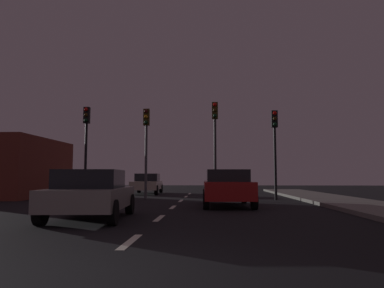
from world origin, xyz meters
TOP-DOWN VIEW (x-y plane):
  - ground_plane at (0.00, 7.00)m, footprint 80.00×80.00m
  - lane_stripe_second at (0.00, 2.60)m, footprint 0.16×1.60m
  - lane_stripe_third at (0.00, 6.40)m, footprint 0.16×1.60m
  - lane_stripe_fourth at (0.00, 10.20)m, footprint 0.16×1.60m
  - lane_stripe_fifth at (0.00, 14.00)m, footprint 0.16×1.60m
  - lane_stripe_sixth at (0.00, 17.80)m, footprint 0.16×1.60m
  - lane_stripe_seventh at (0.00, 21.60)m, footprint 0.16×1.60m
  - traffic_signal_far_left at (-5.27, 15.00)m, footprint 0.32×0.38m
  - traffic_signal_center_left at (-1.96, 15.00)m, footprint 0.32×0.38m
  - traffic_signal_center_right at (1.75, 15.00)m, footprint 0.32×0.38m
  - traffic_signal_far_right at (4.91, 15.00)m, footprint 0.32×0.38m
  - car_stopped_ahead at (2.18, 10.90)m, footprint 2.08×4.45m
  - car_adjacent_lane at (-1.90, 6.03)m, footprint 2.22×4.01m
  - car_oncoming_far at (-3.01, 21.43)m, footprint 2.05×4.49m
  - storefront_left at (-10.55, 16.73)m, footprint 5.10×7.00m

SIDE VIEW (x-z plane):
  - ground_plane at x=0.00m, z-range 0.00..0.00m
  - lane_stripe_second at x=0.00m, z-range 0.00..0.01m
  - lane_stripe_third at x=0.00m, z-range 0.00..0.01m
  - lane_stripe_fourth at x=0.00m, z-range 0.00..0.01m
  - lane_stripe_fifth at x=0.00m, z-range 0.00..0.01m
  - lane_stripe_sixth at x=0.00m, z-range 0.00..0.01m
  - lane_stripe_seventh at x=0.00m, z-range 0.00..0.01m
  - car_adjacent_lane at x=-1.90m, z-range 0.02..1.42m
  - car_oncoming_far at x=-3.01m, z-range 0.02..1.44m
  - car_stopped_ahead at x=2.18m, z-range 0.02..1.51m
  - storefront_left at x=-10.55m, z-range 0.00..3.44m
  - traffic_signal_far_right at x=4.91m, z-range 0.96..5.68m
  - traffic_signal_center_left at x=-1.96m, z-range 0.98..5.86m
  - traffic_signal_far_left at x=-5.27m, z-range 1.00..6.01m
  - traffic_signal_center_right at x=1.75m, z-range 1.03..6.23m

